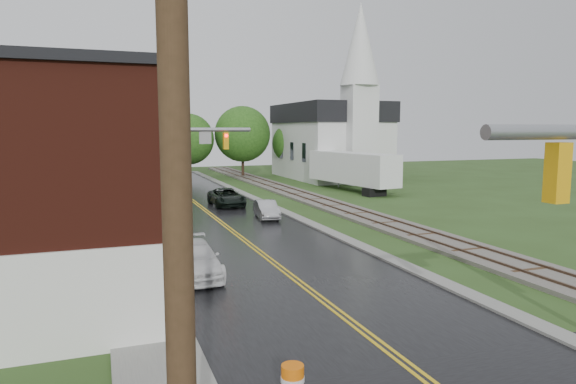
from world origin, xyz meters
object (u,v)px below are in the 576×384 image
utility_pole_b (114,160)px  utility_pole_c (107,146)px  suv_dark (227,197)px  tree_left_c (12,151)px  sedan_silver (266,210)px  church (333,132)px  utility_pole_a (179,294)px  pickup_white (195,260)px  semi_trailer (352,168)px  tree_left_e (83,145)px  traffic_signal_far (170,150)px

utility_pole_b → utility_pole_c: same height
utility_pole_c → suv_dark: size_ratio=1.77×
tree_left_c → sedan_silver: bearing=-32.0°
suv_dark → utility_pole_b: bearing=-122.7°
utility_pole_c → tree_left_c: bearing=-149.8°
church → suv_dark: 25.84m
utility_pole_a → sedan_silver: (10.15, 29.13, -4.10)m
utility_pole_c → pickup_white: bearing=-83.8°
utility_pole_a → tree_left_c: bearing=100.0°
utility_pole_a → semi_trailer: size_ratio=0.72×
church → tree_left_c: size_ratio=2.61×
church → sedan_silver: (-16.65, -24.61, -5.21)m
utility_pole_c → tree_left_e: bearing=137.2°
utility_pole_b → sedan_silver: (10.15, 7.13, -4.10)m
tree_left_c → pickup_white: (10.01, -23.13, -3.81)m
tree_left_c → tree_left_e: bearing=50.2°
church → utility_pole_c: size_ratio=2.22×
utility_pole_c → tree_left_c: utility_pole_c is taller
sedan_silver → suv_dark: bearing=107.3°
church → tree_left_e: church is taller
church → tree_left_e: 29.91m
utility_pole_b → suv_dark: utility_pole_b is taller
tree_left_e → pickup_white: size_ratio=1.69×
church → suv_dark: church is taller
church → sedan_silver: size_ratio=5.29×
suv_dark → tree_left_c: bearing=165.7°
church → utility_pole_b: (-26.80, -31.74, -1.11)m
utility_pole_b → semi_trailer: utility_pole_b is taller
tree_left_c → sedan_silver: size_ratio=2.02×
traffic_signal_far → tree_left_c: tree_left_c is taller
suv_dark → pickup_white: bearing=-107.3°
church → sedan_silver: bearing=-124.1°
tree_left_e → pickup_white: (5.01, -29.13, -4.11)m
traffic_signal_far → tree_left_c: (-10.38, 12.90, -0.46)m
traffic_signal_far → church: bearing=48.7°
church → tree_left_c: church is taller
church → semi_trailer: church is taller
utility_pole_a → tree_left_c: size_ratio=1.18×
pickup_white → traffic_signal_far: bearing=89.2°
tree_left_e → traffic_signal_far: bearing=-74.1°
traffic_signal_far → utility_pole_a: bearing=-97.0°
traffic_signal_far → tree_left_e: tree_left_e is taller
utility_pole_b → utility_pole_c: (0.00, 22.00, 0.00)m
church → pickup_white: size_ratio=4.13×
utility_pole_c → sedan_silver: size_ratio=2.38×
suv_dark → utility_pole_a: bearing=-103.9°
tree_left_e → church: bearing=15.2°
utility_pole_c → tree_left_e: utility_pole_c is taller
utility_pole_a → tree_left_c: utility_pole_a is taller
utility_pole_a → tree_left_e: bearing=92.6°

